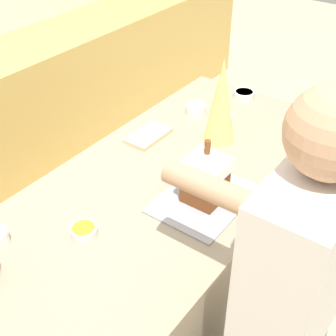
{
  "coord_description": "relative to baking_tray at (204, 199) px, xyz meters",
  "views": [
    {
      "loc": [
        -1.26,
        -0.91,
        2.13
      ],
      "look_at": [
        -0.02,
        0.0,
        1.02
      ],
      "focal_mm": 50.0,
      "sensor_mm": 36.0,
      "label": 1
    }
  ],
  "objects": [
    {
      "name": "ground_plane",
      "position": [
        0.04,
        0.19,
        -0.96
      ],
      "size": [
        12.0,
        12.0,
        0.0
      ],
      "primitive_type": "plane",
      "color": "#C6B28E"
    },
    {
      "name": "person",
      "position": [
        -0.3,
        -0.49,
        -0.08
      ],
      "size": [
        0.45,
        0.56,
        1.71
      ],
      "color": "#333338",
      "rests_on": "ground_plane"
    },
    {
      "name": "candy_bowl_near_tray_right",
      "position": [
        0.56,
        0.25,
        0.02
      ],
      "size": [
        0.1,
        0.1,
        0.04
      ],
      "color": "white",
      "rests_on": "kitchen_island"
    },
    {
      "name": "candy_bowl_near_tray_left",
      "position": [
        -0.42,
        0.24,
        0.02
      ],
      "size": [
        0.1,
        0.1,
        0.04
      ],
      "color": "silver",
      "rests_on": "kitchen_island"
    },
    {
      "name": "decorative_tree",
      "position": [
        0.41,
        0.18,
        0.2
      ],
      "size": [
        0.14,
        0.14,
        0.4
      ],
      "color": "#DBD675",
      "rests_on": "kitchen_island"
    },
    {
      "name": "candy_bowl_beside_tree",
      "position": [
        0.56,
        0.41,
        0.03
      ],
      "size": [
        0.1,
        0.1,
        0.05
      ],
      "color": "white",
      "rests_on": "kitchen_island"
    },
    {
      "name": "cookbook",
      "position": [
        0.23,
        0.46,
        0.01
      ],
      "size": [
        0.22,
        0.13,
        0.02
      ],
      "color": "#CCB78C",
      "rests_on": "kitchen_island"
    },
    {
      "name": "baking_tray",
      "position": [
        0.0,
        0.0,
        0.0
      ],
      "size": [
        0.4,
        0.3,
        0.01
      ],
      "color": "#9E9EA8",
      "rests_on": "kitchen_island"
    },
    {
      "name": "gingerbread_house",
      "position": [
        0.0,
        0.0,
        0.1
      ],
      "size": [
        0.16,
        0.16,
        0.24
      ],
      "color": "brown",
      "rests_on": "baking_tray"
    },
    {
      "name": "kitchen_island",
      "position": [
        0.04,
        0.19,
        -0.48
      ],
      "size": [
        1.82,
        0.87,
        0.96
      ],
      "color": "gray",
      "rests_on": "ground_plane"
    },
    {
      "name": "candy_bowl_far_left",
      "position": [
        0.86,
        0.29,
        0.02
      ],
      "size": [
        0.11,
        0.11,
        0.04
      ],
      "color": "silver",
      "rests_on": "kitchen_island"
    }
  ]
}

